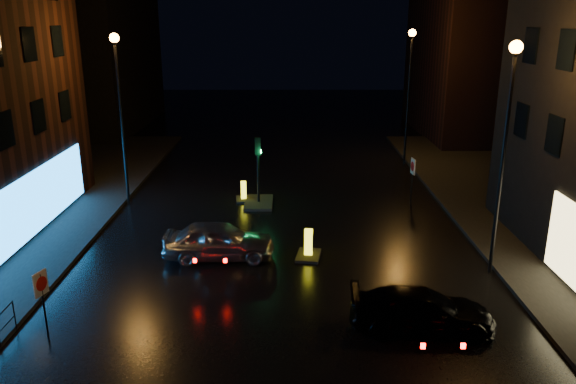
# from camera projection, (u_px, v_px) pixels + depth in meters

# --- Properties ---
(ground) EXTENTS (120.00, 120.00, 0.00)m
(ground) POSITION_uv_depth(u_px,v_px,m) (278.00, 369.00, 15.18)
(ground) COLOR black
(ground) RESTS_ON ground
(building_far_left) EXTENTS (8.00, 16.00, 14.00)m
(building_far_left) POSITION_uv_depth(u_px,v_px,m) (91.00, 43.00, 46.43)
(building_far_left) COLOR black
(building_far_left) RESTS_ON ground
(building_far_right) EXTENTS (8.00, 14.00, 12.00)m
(building_far_right) POSITION_uv_depth(u_px,v_px,m) (475.00, 58.00, 43.93)
(building_far_right) COLOR black
(building_far_right) RESTS_ON ground
(street_lamp_lfar) EXTENTS (0.44, 0.44, 8.37)m
(street_lamp_lfar) POSITION_uv_depth(u_px,v_px,m) (119.00, 94.00, 26.85)
(street_lamp_lfar) COLOR black
(street_lamp_lfar) RESTS_ON ground
(street_lamp_rnear) EXTENTS (0.44, 0.44, 8.37)m
(street_lamp_rnear) POSITION_uv_depth(u_px,v_px,m) (507.00, 125.00, 19.25)
(street_lamp_rnear) COLOR black
(street_lamp_rnear) RESTS_ON ground
(street_lamp_rfar) EXTENTS (0.44, 0.44, 8.37)m
(street_lamp_rfar) POSITION_uv_depth(u_px,v_px,m) (410.00, 76.00, 34.51)
(street_lamp_rfar) COLOR black
(street_lamp_rfar) RESTS_ON ground
(traffic_signal) EXTENTS (1.40, 2.40, 3.45)m
(traffic_signal) POSITION_uv_depth(u_px,v_px,m) (259.00, 194.00, 28.38)
(traffic_signal) COLOR black
(traffic_signal) RESTS_ON ground
(silver_hatchback) EXTENTS (4.33, 1.78, 1.47)m
(silver_hatchback) POSITION_uv_depth(u_px,v_px,m) (219.00, 240.00, 21.95)
(silver_hatchback) COLOR #AAADB2
(silver_hatchback) RESTS_ON ground
(dark_sedan) EXTENTS (4.46, 2.08, 1.26)m
(dark_sedan) POSITION_uv_depth(u_px,v_px,m) (422.00, 311.00, 16.93)
(dark_sedan) COLOR black
(dark_sedan) RESTS_ON ground
(bollard_near) EXTENTS (1.10, 1.47, 1.17)m
(bollard_near) POSITION_uv_depth(u_px,v_px,m) (308.00, 251.00, 22.16)
(bollard_near) COLOR black
(bollard_near) RESTS_ON ground
(bollard_far) EXTENTS (0.90, 1.25, 1.02)m
(bollard_far) POSITION_uv_depth(u_px,v_px,m) (244.00, 196.00, 29.00)
(bollard_far) COLOR black
(bollard_far) RESTS_ON ground
(road_sign_left) EXTENTS (0.20, 0.53, 2.21)m
(road_sign_left) POSITION_uv_depth(u_px,v_px,m) (42.00, 290.00, 16.03)
(road_sign_left) COLOR black
(road_sign_left) RESTS_ON ground
(road_sign_right) EXTENTS (0.12, 0.58, 2.39)m
(road_sign_right) POSITION_uv_depth(u_px,v_px,m) (413.00, 170.00, 27.88)
(road_sign_right) COLOR black
(road_sign_right) RESTS_ON ground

